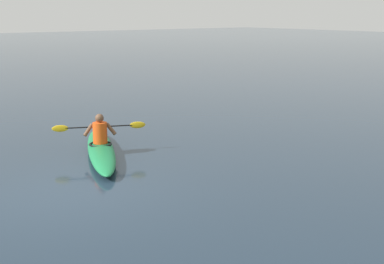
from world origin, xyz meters
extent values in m
plane|color=#1E2D3D|center=(0.00, 0.00, 0.00)|extent=(160.00, 160.00, 0.00)
ellipsoid|color=#19723F|center=(-1.88, -2.16, 0.14)|extent=(2.44, 4.32, 0.29)
torus|color=black|center=(-1.92, -2.25, 0.27)|extent=(0.75, 0.75, 0.04)
cylinder|color=black|center=(-2.45, -3.38, 0.28)|extent=(0.18, 0.18, 0.02)
cylinder|color=#E04C14|center=(-1.93, -2.27, 0.55)|extent=(0.35, 0.35, 0.52)
sphere|color=brown|center=(-1.93, -2.27, 0.92)|extent=(0.21, 0.21, 0.21)
cylinder|color=black|center=(-2.02, -2.45, 0.66)|extent=(1.75, 0.83, 0.03)
ellipsoid|color=gold|center=(-1.15, -2.85, 0.66)|extent=(0.38, 0.20, 0.17)
ellipsoid|color=gold|center=(-2.88, -2.05, 0.66)|extent=(0.38, 0.20, 0.17)
cylinder|color=brown|center=(-1.71, -2.46, 0.62)|extent=(0.32, 0.15, 0.34)
cylinder|color=brown|center=(-2.22, -2.22, 0.62)|extent=(0.24, 0.27, 0.34)
camera|label=1|loc=(4.06, 9.25, 3.47)|focal=49.83mm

